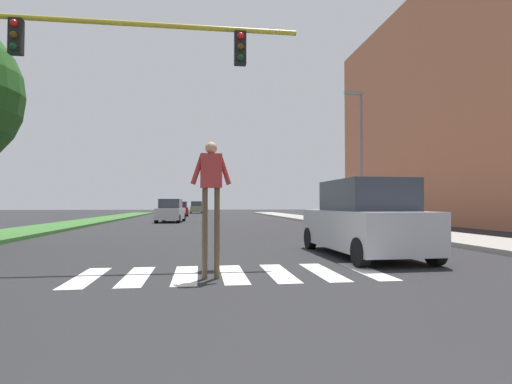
% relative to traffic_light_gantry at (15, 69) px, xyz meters
% --- Properties ---
extents(ground_plane, '(140.00, 140.00, 0.00)m').
position_rel_traffic_light_gantry_xyz_m(ground_plane, '(4.74, 20.51, -4.37)').
color(ground_plane, '#262628').
extents(crosswalk, '(5.85, 2.20, 0.01)m').
position_rel_traffic_light_gantry_xyz_m(crosswalk, '(4.74, -1.77, -4.37)').
color(crosswalk, silver).
rests_on(crosswalk, ground_plane).
extents(median_strip, '(2.93, 64.00, 0.15)m').
position_rel_traffic_light_gantry_xyz_m(median_strip, '(-3.91, 18.51, -4.30)').
color(median_strip, '#386B2D').
rests_on(median_strip, ground_plane).
extents(sidewalk_right, '(3.00, 64.00, 0.15)m').
position_rel_traffic_light_gantry_xyz_m(sidewalk_right, '(13.52, 18.51, -4.30)').
color(sidewalk_right, '#9E9991').
rests_on(sidewalk_right, ground_plane).
extents(traffic_light_gantry, '(9.26, 0.30, 6.00)m').
position_rel_traffic_light_gantry_xyz_m(traffic_light_gantry, '(0.00, 0.00, 0.00)').
color(traffic_light_gantry, gold).
rests_on(traffic_light_gantry, median_strip).
extents(street_lamp_right, '(1.02, 0.24, 7.50)m').
position_rel_traffic_light_gantry_xyz_m(street_lamp_right, '(12.93, 11.99, 0.22)').
color(street_lamp_right, slate).
rests_on(street_lamp_right, sidewalk_right).
extents(pedestrian_performer, '(0.75, 0.26, 2.49)m').
position_rel_traffic_light_gantry_xyz_m(pedestrian_performer, '(4.31, -2.20, -2.71)').
color(pedestrian_performer, brown).
rests_on(pedestrian_performer, ground_plane).
extents(suv_crossing, '(2.06, 4.64, 1.97)m').
position_rel_traffic_light_gantry_xyz_m(suv_crossing, '(8.34, 0.49, -3.44)').
color(suv_crossing, '#B7B7BC').
rests_on(suv_crossing, ground_plane).
extents(sedan_midblock, '(2.06, 4.44, 1.73)m').
position_rel_traffic_light_gantry_xyz_m(sedan_midblock, '(1.96, 21.48, -3.58)').
color(sedan_midblock, '#B7B7BC').
rests_on(sedan_midblock, ground_plane).
extents(sedan_distant, '(2.13, 4.42, 1.63)m').
position_rel_traffic_light_gantry_xyz_m(sedan_distant, '(1.83, 36.96, -3.62)').
color(sedan_distant, maroon).
rests_on(sedan_distant, ground_plane).
extents(sedan_far_horizon, '(1.90, 4.32, 1.75)m').
position_rel_traffic_light_gantry_xyz_m(sedan_far_horizon, '(3.62, 51.31, -3.57)').
color(sedan_far_horizon, gray).
rests_on(sedan_far_horizon, ground_plane).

